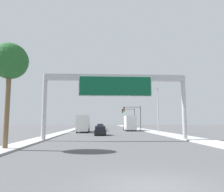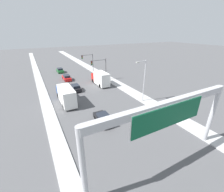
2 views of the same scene
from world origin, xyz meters
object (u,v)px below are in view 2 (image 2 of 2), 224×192
at_px(truck_box_primary, 66,95).
at_px(traffic_light_near_intersection, 101,66).
at_px(traffic_light_mid_block, 89,60).
at_px(car_near_left, 103,118).
at_px(truck_box_secondary, 101,78).
at_px(street_lamp_right, 143,78).
at_px(car_mid_right, 76,88).
at_px(car_far_left, 67,78).
at_px(car_mid_center, 60,70).
at_px(sign_gantry, 167,116).

xyz_separation_m(truck_box_primary, traffic_light_near_intersection, (12.26, 10.00, 2.44)).
bearing_deg(traffic_light_mid_block, traffic_light_near_intersection, -91.36).
bearing_deg(traffic_light_near_intersection, car_near_left, -113.82).
height_order(car_near_left, truck_box_secondary, truck_box_secondary).
bearing_deg(street_lamp_right, traffic_light_mid_block, 92.33).
height_order(car_mid_right, truck_box_secondary, truck_box_secondary).
bearing_deg(car_near_left, car_far_left, 90.00).
distance_m(car_near_left, car_mid_center, 34.81).
xyz_separation_m(car_mid_center, truck_box_primary, (-3.50, -24.98, 1.02)).
bearing_deg(traffic_light_near_intersection, sign_gantry, -103.11).
bearing_deg(car_mid_right, car_far_left, 90.00).
distance_m(sign_gantry, truck_box_primary, 21.24).
height_order(sign_gantry, traffic_light_mid_block, sign_gantry).
bearing_deg(car_mid_center, car_mid_right, -90.00).
bearing_deg(car_mid_center, truck_box_secondary, -69.13).
bearing_deg(street_lamp_right, car_far_left, 114.76).
relative_size(car_mid_right, truck_box_primary, 0.54).
bearing_deg(car_mid_center, street_lamp_right, -72.35).
xyz_separation_m(traffic_light_mid_block, street_lamp_right, (1.08, -26.70, 0.77)).
bearing_deg(car_mid_center, car_near_left, -90.00).
height_order(car_near_left, street_lamp_right, street_lamp_right).
bearing_deg(truck_box_primary, car_mid_center, 82.02).
distance_m(truck_box_secondary, traffic_light_mid_block, 13.74).
height_order(car_far_left, street_lamp_right, street_lamp_right).
xyz_separation_m(sign_gantry, traffic_light_near_intersection, (7.01, 30.10, -1.99)).
bearing_deg(truck_box_secondary, traffic_light_mid_block, 81.52).
distance_m(truck_box_primary, street_lamp_right, 15.47).
xyz_separation_m(truck_box_secondary, traffic_light_near_intersection, (1.76, 3.38, 2.41)).
xyz_separation_m(sign_gantry, truck_box_secondary, (5.25, 26.72, -4.39)).
bearing_deg(traffic_light_mid_block, car_far_left, -151.68).
bearing_deg(car_mid_right, sign_gantry, -86.14).
relative_size(truck_box_secondary, traffic_light_mid_block, 1.18).
height_order(sign_gantry, truck_box_secondary, sign_gantry).
bearing_deg(truck_box_secondary, street_lamp_right, -76.98).
height_order(car_mid_right, street_lamp_right, street_lamp_right).
bearing_deg(truck_box_secondary, sign_gantry, -101.12).
distance_m(car_far_left, car_mid_right, 9.29).
bearing_deg(car_mid_center, sign_gantry, -87.78).
distance_m(car_far_left, car_near_left, 24.99).
relative_size(car_mid_right, street_lamp_right, 0.54).
distance_m(car_mid_center, traffic_light_mid_block, 10.84).
height_order(car_mid_center, truck_box_secondary, truck_box_secondary).
bearing_deg(street_lamp_right, truck_box_primary, 153.75).
xyz_separation_m(sign_gantry, street_lamp_right, (8.33, 13.40, -1.24)).
xyz_separation_m(car_far_left, truck_box_secondary, (7.00, -8.53, 1.05)).
distance_m(car_mid_center, traffic_light_near_intersection, 17.69).
bearing_deg(truck_box_primary, traffic_light_near_intersection, 39.21).
height_order(car_near_left, traffic_light_near_intersection, traffic_light_near_intersection).
height_order(car_mid_center, truck_box_primary, truck_box_primary).
distance_m(sign_gantry, car_far_left, 35.71).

